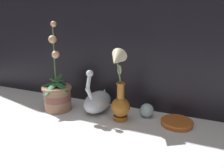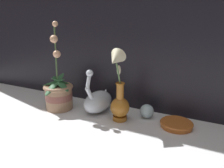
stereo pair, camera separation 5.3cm
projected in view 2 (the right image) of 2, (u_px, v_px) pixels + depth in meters
name	position (u px, v px, depth m)	size (l,w,h in m)	color
ground_plane	(101.00, 126.00, 0.98)	(2.80, 2.80, 0.00)	white
orchid_potted_plant	(59.00, 93.00, 1.15)	(0.18, 0.19, 0.45)	#9E7556
swan_figurine	(98.00, 100.00, 1.13)	(0.12, 0.22, 0.24)	silver
blue_vase	(119.00, 95.00, 1.00)	(0.09, 0.14, 0.35)	#B26B23
glass_sphere	(147.00, 111.00, 1.06)	(0.07, 0.07, 0.07)	silver
amber_dish	(176.00, 124.00, 0.97)	(0.15, 0.15, 0.02)	#C66628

